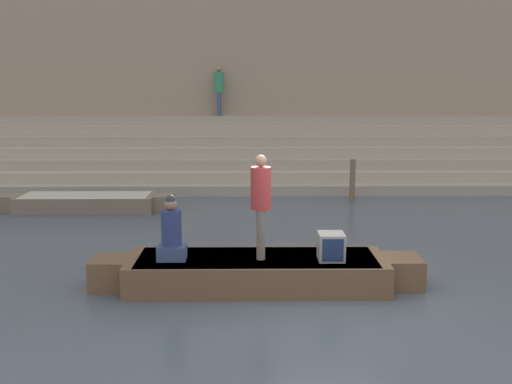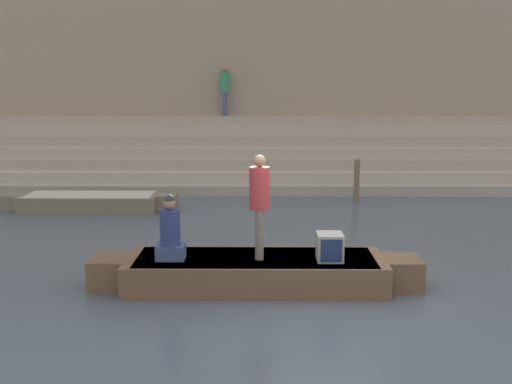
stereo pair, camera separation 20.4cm
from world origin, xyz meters
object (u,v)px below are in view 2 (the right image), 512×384
object	(u,v)px
person_standing	(259,199)
mooring_post	(357,181)
moored_boat_shore	(90,202)
rowboat_main	(255,271)
tv_set	(330,247)
person_rowing	(170,233)
person_on_steps	(225,87)

from	to	relation	value
person_standing	mooring_post	xyz separation A→B (m)	(2.78, 7.28, -0.91)
moored_boat_shore	rowboat_main	bearing A→B (deg)	-53.64
rowboat_main	tv_set	bearing A→B (deg)	-5.22
tv_set	moored_boat_shore	size ratio (longest dim) A/B	0.10
person_rowing	moored_boat_shore	xyz separation A→B (m)	(-3.11, 6.21, -0.73)
tv_set	person_rowing	bearing A→B (deg)	177.49
tv_set	mooring_post	world-z (taller)	mooring_post
person_rowing	tv_set	size ratio (longest dim) A/B	2.37
person_on_steps	person_standing	bearing A→B (deg)	103.99
person_on_steps	rowboat_main	bearing A→B (deg)	103.67
person_standing	mooring_post	size ratio (longest dim) A/B	1.42
person_rowing	mooring_post	distance (m)	8.52
rowboat_main	person_rowing	bearing A→B (deg)	-174.10
person_standing	tv_set	size ratio (longest dim) A/B	3.77
person_rowing	person_standing	bearing A→B (deg)	1.73
person_standing	tv_set	bearing A→B (deg)	3.07
mooring_post	person_on_steps	size ratio (longest dim) A/B	0.71
mooring_post	person_on_steps	bearing A→B (deg)	131.72
person_standing	moored_boat_shore	xyz separation A→B (m)	(-4.60, 6.12, -1.29)
moored_boat_shore	person_on_steps	distance (m)	7.24
person_standing	person_on_steps	distance (m)	12.01
rowboat_main	mooring_post	xyz separation A→B (m)	(2.85, 7.26, 0.34)
person_standing	mooring_post	bearing A→B (deg)	78.37
rowboat_main	person_standing	world-z (taller)	person_standing
tv_set	mooring_post	bearing A→B (deg)	76.04
mooring_post	rowboat_main	bearing A→B (deg)	-111.41
person_on_steps	tv_set	bearing A→B (deg)	109.38
rowboat_main	person_rowing	xyz separation A→B (m)	(-1.41, -0.11, 0.68)
person_standing	person_on_steps	bearing A→B (deg)	105.41
person_standing	mooring_post	world-z (taller)	person_standing
moored_boat_shore	person_standing	bearing A→B (deg)	-53.32
moored_boat_shore	person_on_steps	world-z (taller)	person_on_steps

